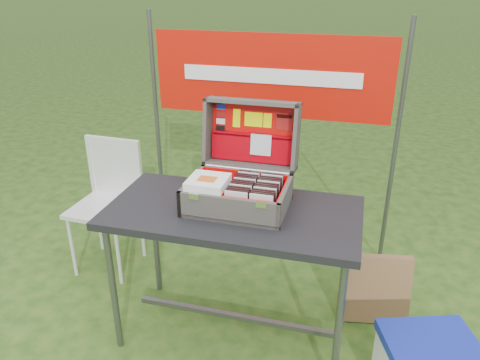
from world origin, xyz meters
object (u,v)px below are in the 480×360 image
(cardboard_box, at_px, (375,289))
(suitcase, at_px, (241,159))
(table, at_px, (233,275))
(chair, at_px, (104,210))

(cardboard_box, bearing_deg, suitcase, -171.19)
(suitcase, height_order, cardboard_box, suitcase)
(table, distance_m, chair, 1.13)
(chair, relative_size, cardboard_box, 2.14)
(table, distance_m, cardboard_box, 0.87)
(suitcase, bearing_deg, cardboard_box, 19.22)
(chair, xyz_separation_m, cardboard_box, (1.82, -0.08, -0.24))
(table, relative_size, chair, 1.45)
(cardboard_box, bearing_deg, table, -165.99)
(chair, height_order, cardboard_box, chair)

